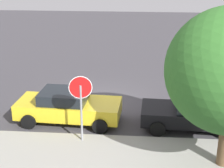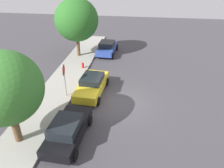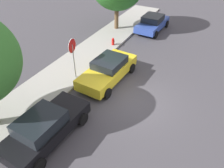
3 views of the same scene
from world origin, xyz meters
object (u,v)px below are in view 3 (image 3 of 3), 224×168
object	(u,v)px
parked_car_yellow	(108,70)
parked_car_blue	(152,23)
parked_car_black	(45,127)
stop_sign	(73,52)
fire_hydrant	(113,42)

from	to	relation	value
parked_car_yellow	parked_car_blue	bearing A→B (deg)	1.21
parked_car_yellow	parked_car_black	xyz separation A→B (m)	(-5.47, 0.23, 0.02)
stop_sign	fire_hydrant	xyz separation A→B (m)	(5.18, 0.01, -1.59)
stop_sign	parked_car_black	bearing A→B (deg)	-160.24
stop_sign	parked_car_black	distance (m)	4.98
parked_car_yellow	fire_hydrant	xyz separation A→B (m)	(4.26, 1.88, -0.37)
fire_hydrant	parked_car_yellow	bearing A→B (deg)	-156.23
stop_sign	parked_car_black	size ratio (longest dim) A/B	0.63
parked_car_blue	fire_hydrant	xyz separation A→B (m)	(-4.54, 1.69, -0.35)
parked_car_black	parked_car_blue	size ratio (longest dim) A/B	1.04
parked_car_black	parked_car_blue	xyz separation A→B (m)	(14.26, -0.04, -0.04)
parked_car_blue	fire_hydrant	size ratio (longest dim) A/B	5.93
parked_car_black	parked_car_blue	bearing A→B (deg)	-0.18
fire_hydrant	stop_sign	bearing A→B (deg)	-179.86
parked_car_yellow	parked_car_black	world-z (taller)	parked_car_black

